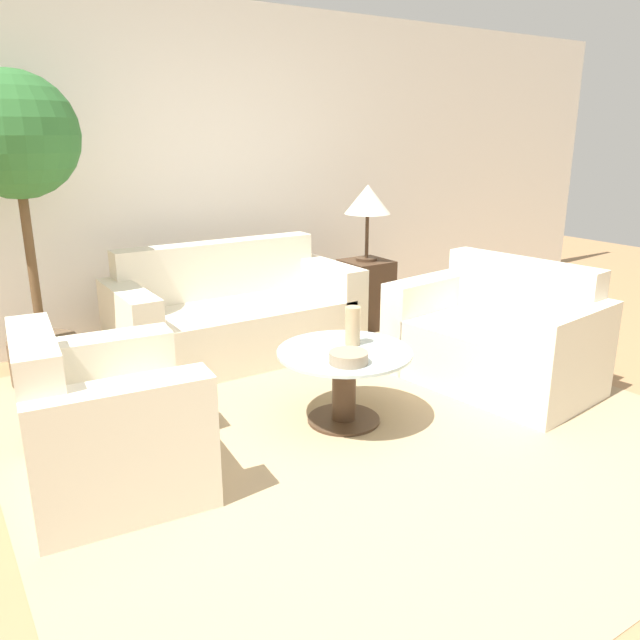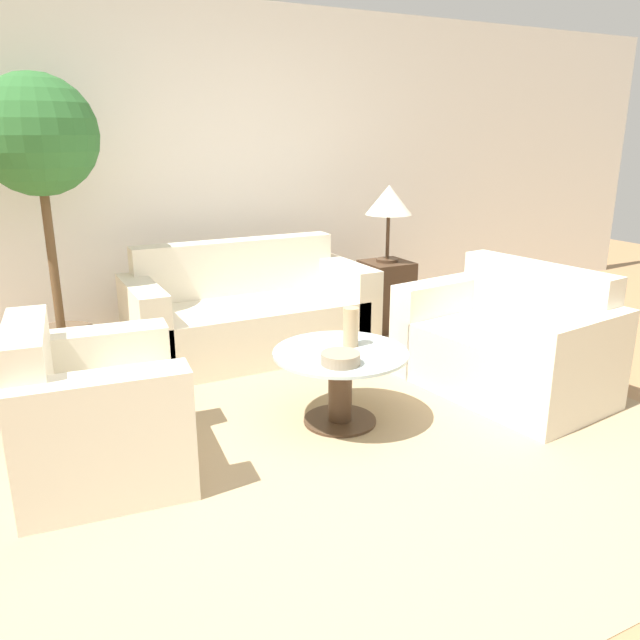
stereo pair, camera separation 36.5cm
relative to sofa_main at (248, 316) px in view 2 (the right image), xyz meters
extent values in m
plane|color=#9E754C|center=(-0.09, -2.09, -0.28)|extent=(14.00, 14.00, 0.00)
cube|color=white|center=(-0.09, 0.78, 1.02)|extent=(10.00, 0.06, 2.60)
cube|color=tan|center=(0.02, -1.39, -0.27)|extent=(3.57, 3.63, 0.01)
cube|color=beige|center=(0.00, -0.08, -0.07)|extent=(1.57, 0.82, 0.40)
cube|color=beige|center=(0.00, 0.24, 0.13)|extent=(1.57, 0.18, 0.82)
cube|color=beige|center=(-0.79, -0.08, 0.04)|extent=(0.20, 0.82, 0.63)
cube|color=beige|center=(0.79, -0.08, 0.04)|extent=(0.20, 0.82, 0.63)
cube|color=beige|center=(-1.26, -1.33, -0.07)|extent=(0.82, 0.76, 0.40)
cube|color=beige|center=(-1.55, -1.30, 0.12)|extent=(0.25, 0.70, 0.79)
cube|color=beige|center=(-1.30, -1.67, 0.04)|extent=(0.77, 0.27, 0.63)
cube|color=beige|center=(-1.23, -0.99, 0.04)|extent=(0.77, 0.27, 0.63)
cube|color=beige|center=(1.16, -1.45, -0.07)|extent=(0.92, 1.17, 0.40)
cube|color=beige|center=(1.46, -1.41, 0.12)|extent=(0.32, 1.09, 0.80)
cube|color=beige|center=(1.09, -0.92, 0.04)|extent=(0.80, 0.30, 0.63)
cube|color=beige|center=(1.23, -1.99, 0.04)|extent=(0.80, 0.30, 0.63)
cylinder|color=#422D1E|center=(0.02, -1.39, -0.27)|extent=(0.42, 0.42, 0.02)
cylinder|color=#422D1E|center=(0.02, -1.39, -0.07)|extent=(0.14, 0.14, 0.42)
cylinder|color=#B2C6C6|center=(0.02, -1.39, 0.15)|extent=(0.76, 0.76, 0.02)
cube|color=#422D1E|center=(1.23, 0.00, 0.01)|extent=(0.37, 0.37, 0.58)
cylinder|color=#422D1E|center=(1.23, 0.00, 0.32)|extent=(0.18, 0.18, 0.02)
cylinder|color=#422D1E|center=(1.23, 0.00, 0.51)|extent=(0.03, 0.03, 0.36)
cone|color=beige|center=(1.23, 0.00, 0.81)|extent=(0.38, 0.38, 0.23)
cylinder|color=brown|center=(-1.30, 0.21, -0.13)|extent=(0.44, 0.44, 0.30)
cylinder|color=brown|center=(-1.30, 0.21, 0.56)|extent=(0.06, 0.06, 1.08)
sphere|color=#2D662D|center=(-1.30, 0.21, 1.31)|extent=(0.77, 0.77, 0.77)
cylinder|color=tan|center=(0.12, -1.34, 0.27)|extent=(0.09, 0.09, 0.23)
cylinder|color=gray|center=(-0.08, -1.57, 0.19)|extent=(0.21, 0.21, 0.06)
camera|label=1|loc=(-1.90, -4.07, 1.33)|focal=35.00mm
camera|label=2|loc=(-1.58, -4.25, 1.33)|focal=35.00mm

